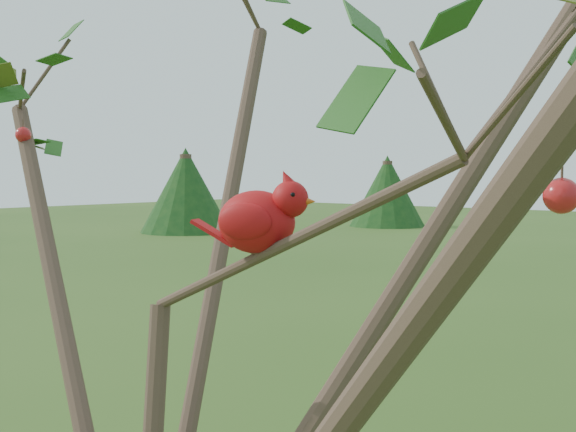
% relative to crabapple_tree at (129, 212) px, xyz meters
% --- Properties ---
extents(crabapple_tree, '(2.35, 2.05, 2.95)m').
position_rel_crabapple_tree_xyz_m(crabapple_tree, '(0.00, 0.00, 0.00)').
color(crabapple_tree, '#463125').
rests_on(crabapple_tree, ground).
extents(cardinal, '(0.19, 0.13, 0.14)m').
position_rel_crabapple_tree_xyz_m(cardinal, '(0.18, 0.11, -0.01)').
color(cardinal, red).
rests_on(cardinal, ground).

